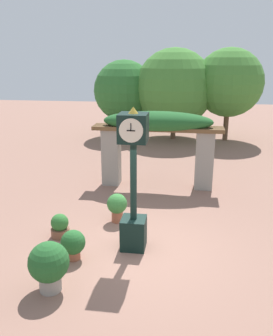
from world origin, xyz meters
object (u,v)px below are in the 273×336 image
potted_plant_near_left (49,264)px  potted_plant_far_left (60,226)px  pedestal_clock (133,182)px  potted_plant_near_right (117,206)px  potted_plant_far_right (73,243)px

potted_plant_near_left → potted_plant_far_left: (-0.58, 2.18, -0.29)m
pedestal_clock → potted_plant_near_right: (-0.68, 1.37, -1.23)m
potted_plant_near_left → potted_plant_near_right: (0.72, 3.28, -0.10)m
potted_plant_near_left → potted_plant_far_left: size_ratio=1.66×
pedestal_clock → potted_plant_near_left: size_ratio=3.30×
potted_plant_near_left → potted_plant_far_right: size_ratio=1.47×
pedestal_clock → potted_plant_near_right: bearing=116.4°
potted_plant_near_left → potted_plant_far_right: 1.21m
potted_plant_near_right → potted_plant_far_right: bearing=-106.5°
pedestal_clock → potted_plant_near_left: bearing=-126.2°
pedestal_clock → potted_plant_far_left: (-1.98, 0.27, -1.42)m
potted_plant_near_left → potted_plant_far_left: 2.28m
pedestal_clock → potted_plant_far_left: 2.45m
potted_plant_far_left → potted_plant_near_left: bearing=-75.1°
pedestal_clock → potted_plant_near_left: pedestal_clock is taller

